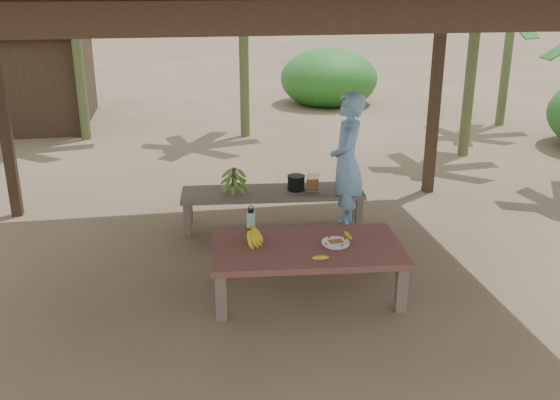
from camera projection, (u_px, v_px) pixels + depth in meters
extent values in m
plane|color=brown|center=(256.00, 277.00, 6.39)|extent=(80.00, 80.00, 0.00)
cube|color=black|center=(3.00, 112.00, 7.62)|extent=(0.13, 0.13, 2.70)
cube|color=black|center=(435.00, 98.00, 8.52)|extent=(0.13, 0.13, 2.70)
cube|color=black|center=(307.00, 17.00, 3.35)|extent=(5.80, 0.14, 0.18)
cube|color=black|center=(544.00, 0.00, 5.93)|extent=(0.14, 4.80, 0.18)
cube|color=brown|center=(221.00, 296.00, 5.55)|extent=(0.11, 0.11, 0.44)
cube|color=brown|center=(401.00, 289.00, 5.68)|extent=(0.11, 0.11, 0.44)
cube|color=brown|center=(221.00, 257.00, 6.34)|extent=(0.11, 0.11, 0.44)
cube|color=brown|center=(380.00, 251.00, 6.47)|extent=(0.11, 0.11, 0.44)
cube|color=maroon|center=(307.00, 248.00, 5.93)|extent=(1.88, 1.15, 0.06)
cube|color=brown|center=(187.00, 220.00, 7.36)|extent=(0.09, 0.09, 0.40)
cube|color=brown|center=(359.00, 214.00, 7.53)|extent=(0.09, 0.09, 0.40)
cube|color=brown|center=(189.00, 206.00, 7.80)|extent=(0.09, 0.09, 0.40)
cube|color=brown|center=(351.00, 201.00, 7.96)|extent=(0.09, 0.09, 0.40)
cube|color=brown|center=(272.00, 193.00, 7.59)|extent=(2.24, 0.78, 0.05)
cylinder|color=white|center=(336.00, 244.00, 5.93)|extent=(0.25, 0.25, 0.01)
cylinder|color=white|center=(336.00, 242.00, 5.93)|extent=(0.27, 0.27, 0.02)
cube|color=brown|center=(336.00, 242.00, 5.93)|extent=(0.14, 0.11, 0.02)
ellipsoid|color=yellow|center=(321.00, 258.00, 5.60)|extent=(0.17, 0.06, 0.04)
ellipsoid|color=yellow|center=(348.00, 236.00, 6.08)|extent=(0.06, 0.16, 0.04)
cylinder|color=#3B9CB8|center=(251.00, 223.00, 6.13)|extent=(0.08, 0.08, 0.24)
cylinder|color=black|center=(251.00, 211.00, 6.09)|extent=(0.06, 0.06, 0.03)
torus|color=black|center=(251.00, 208.00, 6.08)|extent=(0.05, 0.01, 0.05)
cylinder|color=black|center=(296.00, 183.00, 7.59)|extent=(0.21, 0.21, 0.18)
imported|color=#78ACE4|center=(347.00, 162.00, 7.38)|extent=(0.57, 0.70, 1.67)
cylinder|color=#596638|center=(471.00, 71.00, 10.31)|extent=(0.18, 0.18, 2.88)
cylinder|color=#596638|center=(244.00, 57.00, 11.58)|extent=(0.18, 0.18, 3.02)
cylinder|color=#596638|center=(78.00, 55.00, 11.33)|extent=(0.18, 0.18, 3.13)
cylinder|color=#596638|center=(509.00, 42.00, 12.42)|extent=(0.18, 0.18, 3.38)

